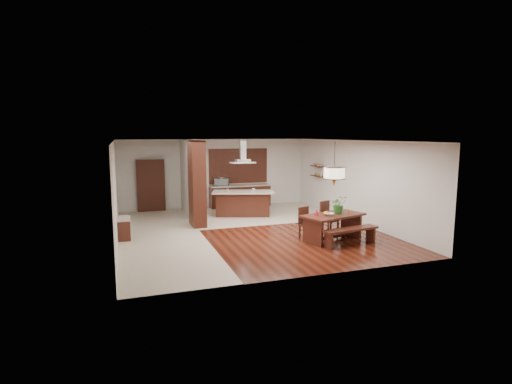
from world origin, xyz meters
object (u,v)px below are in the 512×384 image
object	(u,v)px
hallway_console	(124,228)
microwave	(222,182)
dining_bench	(350,237)
fruit_bowl	(329,214)
island_cup	(254,190)
dining_chair_right	(330,218)
dining_chair_left	(308,223)
foliage_plant	(339,204)
range_hood	(243,151)
kitchen_island	(243,203)
pendant_lantern	(334,164)
dining_table	(333,221)

from	to	relation	value
hallway_console	microwave	xyz separation A→B (m)	(4.00, 3.99, 0.80)
dining_bench	fruit_bowl	bearing A→B (deg)	126.65
island_cup	dining_chair_right	bearing A→B (deg)	-69.19
dining_chair_left	microwave	bearing A→B (deg)	82.14
foliage_plant	fruit_bowl	distance (m)	0.54
hallway_console	microwave	world-z (taller)	microwave
dining_chair_left	dining_chair_right	size ratio (longest dim) A/B	0.92
fruit_bowl	island_cup	xyz separation A→B (m)	(-0.86, 4.31, 0.19)
island_cup	range_hood	bearing A→B (deg)	170.26
range_hood	island_cup	xyz separation A→B (m)	(0.41, -0.07, -1.46)
dining_chair_right	kitchen_island	world-z (taller)	dining_chair_right
range_hood	microwave	size ratio (longest dim) A/B	1.54
fruit_bowl	range_hood	xyz separation A→B (m)	(-1.27, 4.38, 1.65)
dining_bench	fruit_bowl	xyz separation A→B (m)	(-0.40, 0.54, 0.57)
foliage_plant	range_hood	world-z (taller)	range_hood
foliage_plant	island_cup	distance (m)	4.30
dining_bench	microwave	distance (m)	7.15
dining_chair_right	foliage_plant	bearing A→B (deg)	-116.96
dining_chair_right	pendant_lantern	xyz separation A→B (m)	(-0.28, -0.68, 1.73)
fruit_bowl	kitchen_island	world-z (taller)	kitchen_island
dining_chair_right	range_hood	xyz separation A→B (m)	(-1.75, 3.59, 1.95)
foliage_plant	hallway_console	bearing A→B (deg)	161.22
dining_bench	range_hood	world-z (taller)	range_hood
foliage_plant	kitchen_island	bearing A→B (deg)	112.37
fruit_bowl	kitchen_island	size ratio (longest dim) A/B	0.11
dining_chair_right	microwave	world-z (taller)	microwave
island_cup	dining_table	bearing A→B (deg)	-75.82
dining_chair_right	foliage_plant	xyz separation A→B (m)	(-0.03, -0.58, 0.53)
dining_chair_left	fruit_bowl	distance (m)	0.74
dining_chair_left	dining_bench	bearing A→B (deg)	-71.84
dining_bench	dining_table	bearing A→B (deg)	107.37
range_hood	microwave	bearing A→B (deg)	100.72
kitchen_island	foliage_plant	bearing A→B (deg)	-49.48
dining_table	range_hood	bearing A→B (deg)	109.01
dining_table	foliage_plant	world-z (taller)	foliage_plant
hallway_console	foliage_plant	size ratio (longest dim) A/B	1.67
fruit_bowl	range_hood	bearing A→B (deg)	106.22
island_cup	microwave	distance (m)	2.10
fruit_bowl	dining_bench	bearing A→B (deg)	-53.35
range_hood	island_cup	size ratio (longest dim) A/B	7.46
foliage_plant	fruit_bowl	bearing A→B (deg)	-154.63
dining_bench	foliage_plant	world-z (taller)	foliage_plant
hallway_console	dining_chair_right	xyz separation A→B (m)	(6.11, -1.48, 0.20)
dining_chair_right	pendant_lantern	world-z (taller)	pendant_lantern
dining_bench	dining_chair_right	bearing A→B (deg)	86.82
dining_chair_left	kitchen_island	bearing A→B (deg)	82.73
microwave	foliage_plant	bearing A→B (deg)	-50.33
kitchen_island	range_hood	xyz separation A→B (m)	(-0.00, 0.00, 1.97)
fruit_bowl	island_cup	world-z (taller)	island_cup
dining_table	dining_bench	bearing A→B (deg)	-72.63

